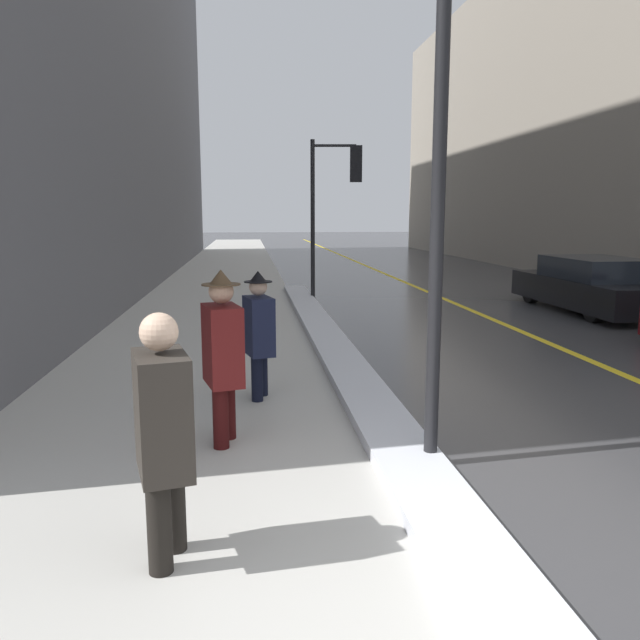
% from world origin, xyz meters
% --- Properties ---
extents(sidewalk_slab, '(4.00, 80.00, 0.01)m').
position_xyz_m(sidewalk_slab, '(-2.00, 15.00, 0.01)').
color(sidewalk_slab, '#B2AFA8').
rests_on(sidewalk_slab, ground).
extents(road_centre_stripe, '(0.16, 80.00, 0.00)m').
position_xyz_m(road_centre_stripe, '(4.00, 15.00, 0.00)').
color(road_centre_stripe, gold).
rests_on(road_centre_stripe, ground).
extents(snow_bank_curb, '(0.62, 17.28, 0.13)m').
position_xyz_m(snow_bank_curb, '(0.18, 7.05, 0.06)').
color(snow_bank_curb, silver).
rests_on(snow_bank_curb, ground).
extents(building_facade_right, '(6.00, 36.00, 12.86)m').
position_xyz_m(building_facade_right, '(13.00, 22.00, 6.43)').
color(building_facade_right, gray).
rests_on(building_facade_right, ground).
extents(lamp_post, '(0.28, 0.28, 4.21)m').
position_xyz_m(lamp_post, '(0.40, 2.34, 2.57)').
color(lamp_post, black).
rests_on(lamp_post, ground).
extents(traffic_light_near, '(1.31, 0.33, 4.08)m').
position_xyz_m(traffic_light_near, '(1.15, 13.27, 2.95)').
color(traffic_light_near, black).
rests_on(traffic_light_near, ground).
extents(pedestrian_nearside, '(0.43, 0.58, 1.62)m').
position_xyz_m(pedestrian_nearside, '(-1.73, 1.00, 0.90)').
color(pedestrian_nearside, black).
rests_on(pedestrian_nearside, ground).
extents(pedestrian_with_shoulder_bag, '(0.42, 0.76, 1.70)m').
position_xyz_m(pedestrian_with_shoulder_bag, '(-1.44, 3.08, 0.93)').
color(pedestrian_with_shoulder_bag, '#340C0C').
rests_on(pedestrian_with_shoulder_bag, ground).
extents(pedestrian_in_fedora, '(0.39, 0.71, 1.56)m').
position_xyz_m(pedestrian_in_fedora, '(-1.07, 4.56, 0.85)').
color(pedestrian_in_fedora, black).
rests_on(pedestrian_in_fedora, ground).
extents(parked_car_black, '(1.79, 4.79, 1.25)m').
position_xyz_m(parked_car_black, '(6.72, 10.70, 0.59)').
color(parked_car_black, black).
rests_on(parked_car_black, ground).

